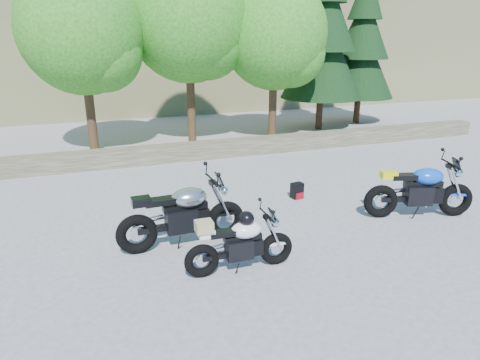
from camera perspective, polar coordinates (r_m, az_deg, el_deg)
name	(u,v)px	position (r m, az deg, el deg)	size (l,w,h in m)	color
ground	(248,234)	(8.15, 1.08, -7.27)	(90.00, 90.00, 0.00)	slate
stone_wall	(183,152)	(13.05, -7.59, 3.73)	(22.00, 0.55, 0.50)	#443E2D
tree_decid_left	(86,34)	(13.98, -19.89, 17.85)	(3.67, 3.67, 5.62)	#382314
tree_decid_mid	(192,21)	(14.82, -6.45, 20.33)	(4.08, 4.08, 6.24)	#382314
tree_decid_right	(278,39)	(15.17, 5.08, 18.28)	(3.54, 3.54, 5.41)	#382314
conifer_near	(324,33)	(17.45, 11.13, 18.64)	(3.17, 3.17, 7.06)	#382314
conifer_far	(363,44)	(19.15, 16.02, 17.02)	(2.82, 2.82, 6.27)	#382314
silver_bike	(183,216)	(7.59, -7.57, -4.72)	(2.33, 0.74, 1.17)	black
white_bike	(240,243)	(6.76, -0.07, -8.33)	(1.80, 0.57, 1.00)	black
blue_bike	(420,191)	(9.48, 22.90, -1.38)	(2.23, 0.93, 1.15)	black
backpack	(297,191)	(9.96, 7.63, -1.44)	(0.29, 0.26, 0.36)	black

